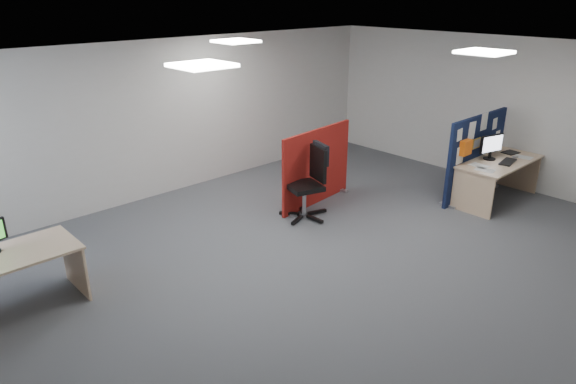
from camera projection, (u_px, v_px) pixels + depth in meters
floor at (322, 251)px, 7.27m from camera, size 9.00×9.00×0.00m
ceiling at (328, 55)px, 6.28m from camera, size 9.00×7.00×0.02m
wall_back at (182, 116)px, 9.16m from camera, size 9.00×0.02×2.70m
wall_right at (490, 110)px, 9.62m from camera, size 0.02×7.00×2.70m
ceiling_lights at (308, 51)px, 6.95m from camera, size 4.10×4.10×0.04m
navy_divider at (475, 156)px, 8.94m from camera, size 1.79×0.30×1.50m
main_desk at (496, 170)px, 8.84m from camera, size 1.74×0.78×0.73m
monitor_main at (491, 146)px, 8.74m from camera, size 0.49×0.21×0.43m
keyboard at (508, 162)px, 8.65m from camera, size 0.47×0.25×0.02m
mouse at (515, 157)px, 8.89m from camera, size 0.11×0.08×0.03m
paper_tray at (511, 152)px, 9.17m from camera, size 0.31×0.26×0.01m
red_divider at (317, 167)px, 8.70m from camera, size 1.74×0.30×1.31m
second_desk at (3, 270)px, 5.70m from camera, size 1.56×0.78×0.73m
office_chair at (311, 177)px, 8.16m from camera, size 0.79×0.76×1.19m
desk_papers at (496, 164)px, 8.58m from camera, size 1.38×0.61×0.00m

